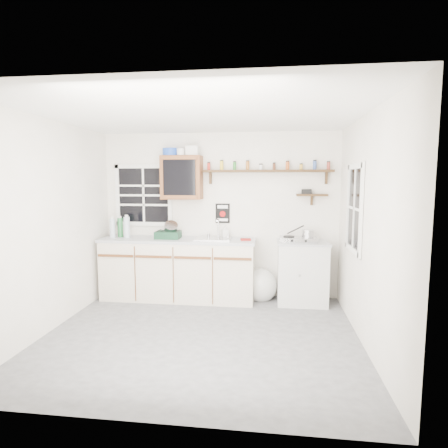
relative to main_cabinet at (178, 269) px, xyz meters
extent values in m
cube|color=#4C4C4F|center=(0.58, -1.30, -0.47)|extent=(3.60, 3.20, 0.02)
cube|color=white|center=(0.58, -1.30, 2.05)|extent=(3.60, 3.20, 0.02)
cube|color=beige|center=(-1.23, -1.30, 0.79)|extent=(0.02, 3.20, 2.50)
cube|color=beige|center=(2.40, -1.30, 0.79)|extent=(0.02, 3.20, 2.50)
cube|color=beige|center=(0.58, 0.31, 0.79)|extent=(3.60, 0.02, 2.50)
cube|color=beige|center=(0.58, -2.91, 0.79)|extent=(3.60, 0.02, 2.50)
cube|color=beige|center=(0.00, 0.00, -0.02)|extent=(2.27, 0.60, 0.88)
cube|color=#A4A6AC|center=(0.00, 0.00, 0.44)|extent=(2.31, 0.62, 0.04)
cube|color=#593117|center=(-0.85, -0.31, 0.24)|extent=(0.53, 0.02, 0.03)
cube|color=#593117|center=(-0.28, -0.31, 0.24)|extent=(0.53, 0.02, 0.03)
cube|color=#593117|center=(0.28, -0.31, 0.24)|extent=(0.53, 0.02, 0.03)
cube|color=#593117|center=(0.85, -0.31, 0.24)|extent=(0.53, 0.02, 0.03)
cube|color=beige|center=(1.83, 0.03, -0.02)|extent=(0.70, 0.55, 0.88)
cube|color=#A4A6AC|center=(1.83, 0.03, 0.43)|extent=(0.73, 0.57, 0.03)
cube|color=#ACACB1|center=(0.53, 0.00, 0.46)|extent=(0.52, 0.44, 0.03)
cylinder|color=#ACACB1|center=(0.58, 0.16, 0.60)|extent=(0.02, 0.02, 0.28)
cylinder|color=#ACACB1|center=(0.58, 0.10, 0.73)|extent=(0.02, 0.14, 0.02)
cube|color=brown|center=(0.03, 0.15, 1.36)|extent=(0.60, 0.30, 0.65)
cube|color=black|center=(0.03, -0.01, 1.36)|extent=(0.48, 0.02, 0.52)
cylinder|color=#1A40AC|center=(-0.13, 0.15, 1.74)|extent=(0.24, 0.24, 0.11)
cube|color=silver|center=(0.20, 0.15, 1.76)|extent=(0.18, 0.15, 0.14)
cylinder|color=silver|center=(0.03, 0.10, 1.74)|extent=(0.12, 0.12, 0.10)
cube|color=#331F0E|center=(1.31, 0.21, 1.46)|extent=(1.91, 0.18, 0.04)
cube|color=#331F0E|center=(0.45, 0.25, 1.36)|extent=(0.03, 0.10, 0.18)
cube|color=#331F0E|center=(2.17, 0.25, 1.36)|extent=(0.03, 0.10, 0.18)
cylinder|color=red|center=(0.43, 0.21, 1.53)|extent=(0.04, 0.04, 0.10)
cylinder|color=black|center=(0.43, 0.21, 1.59)|extent=(0.04, 0.04, 0.02)
cylinder|color=gold|center=(0.63, 0.21, 1.54)|extent=(0.05, 0.05, 0.13)
cylinder|color=black|center=(0.63, 0.21, 1.61)|extent=(0.05, 0.05, 0.02)
cylinder|color=#267226|center=(0.82, 0.21, 1.53)|extent=(0.05, 0.05, 0.11)
cylinder|color=black|center=(0.82, 0.21, 1.60)|extent=(0.04, 0.04, 0.02)
cylinder|color=#99591E|center=(1.02, 0.21, 1.54)|extent=(0.05, 0.05, 0.12)
cylinder|color=black|center=(1.02, 0.21, 1.61)|extent=(0.05, 0.05, 0.02)
cylinder|color=silver|center=(1.21, 0.21, 1.51)|extent=(0.06, 0.06, 0.07)
cylinder|color=black|center=(1.21, 0.21, 1.56)|extent=(0.05, 0.05, 0.02)
cylinder|color=#4C2614|center=(1.41, 0.21, 1.52)|extent=(0.05, 0.05, 0.09)
cylinder|color=black|center=(1.41, 0.21, 1.57)|extent=(0.04, 0.04, 0.02)
cylinder|color=#B24C19|center=(1.60, 0.21, 1.53)|extent=(0.05, 0.05, 0.11)
cylinder|color=black|center=(1.60, 0.21, 1.60)|extent=(0.05, 0.05, 0.02)
cylinder|color=gold|center=(1.80, 0.21, 1.51)|extent=(0.05, 0.05, 0.08)
cylinder|color=black|center=(1.80, 0.21, 1.56)|extent=(0.04, 0.04, 0.02)
cylinder|color=#334C8C|center=(1.99, 0.21, 1.54)|extent=(0.05, 0.05, 0.12)
cylinder|color=black|center=(1.99, 0.21, 1.61)|extent=(0.05, 0.05, 0.02)
cylinder|color=maroon|center=(2.19, 0.21, 1.53)|extent=(0.05, 0.05, 0.10)
cylinder|color=black|center=(2.19, 0.21, 1.59)|extent=(0.04, 0.04, 0.02)
cube|color=#331F0E|center=(1.96, 0.22, 1.11)|extent=(0.45, 0.15, 0.03)
cube|color=#331F0E|center=(1.96, 0.26, 1.03)|extent=(0.03, 0.08, 0.14)
cube|color=black|center=(1.88, 0.22, 1.16)|extent=(0.14, 0.10, 0.07)
cube|color=black|center=(0.63, 0.29, 0.82)|extent=(0.22, 0.01, 0.30)
cube|color=white|center=(0.63, 0.28, 0.92)|extent=(0.16, 0.00, 0.05)
cylinder|color=#A50C0C|center=(0.63, 0.28, 0.81)|extent=(0.09, 0.01, 0.09)
cube|color=white|center=(0.63, 0.28, 0.72)|extent=(0.16, 0.00, 0.04)
cube|color=black|center=(-0.62, 0.29, 1.09)|extent=(0.85, 0.02, 0.90)
cube|color=silver|center=(-0.62, 0.29, 1.09)|extent=(0.93, 0.03, 0.98)
cube|color=black|center=(2.37, -0.75, 0.99)|extent=(0.02, 0.70, 1.00)
cube|color=silver|center=(2.37, -0.75, 0.99)|extent=(0.03, 0.78, 1.08)
cylinder|color=#A9BAC6|center=(-1.00, -0.06, 0.60)|extent=(0.08, 0.08, 0.29)
cylinder|color=silver|center=(-1.00, -0.06, 0.76)|extent=(0.04, 0.04, 0.03)
cylinder|color=#246E36|center=(-0.92, 0.05, 0.61)|extent=(0.08, 0.08, 0.29)
cylinder|color=silver|center=(-0.92, 0.05, 0.77)|extent=(0.05, 0.05, 0.03)
cylinder|color=#A9BAC6|center=(-0.78, -0.03, 0.62)|extent=(0.09, 0.09, 0.32)
cylinder|color=silver|center=(-0.78, -0.03, 0.79)|extent=(0.05, 0.05, 0.03)
cube|color=#10321F|center=(-0.15, 0.00, 0.51)|extent=(0.37, 0.28, 0.11)
cylinder|color=#ACACB1|center=(-0.10, 0.00, 0.62)|extent=(0.27, 0.28, 0.22)
imported|color=silver|center=(0.68, 0.18, 0.55)|extent=(0.11, 0.12, 0.19)
cube|color=maroon|center=(1.01, -0.03, 0.47)|extent=(0.16, 0.15, 0.02)
cube|color=#ACACB1|center=(1.76, 0.01, 0.48)|extent=(0.53, 0.28, 0.07)
cylinder|color=black|center=(1.63, 0.01, 0.52)|extent=(0.16, 0.16, 0.01)
cylinder|color=black|center=(1.90, 0.01, 0.52)|extent=(0.16, 0.16, 0.01)
cylinder|color=#ACACB1|center=(1.90, 0.01, 0.57)|extent=(0.17, 0.17, 0.10)
cylinder|color=black|center=(1.73, 0.09, 0.61)|extent=(0.23, 0.26, 0.17)
ellipsoid|color=silver|center=(1.23, 0.10, -0.24)|extent=(0.45, 0.41, 0.48)
cone|color=silver|center=(1.25, 0.10, -0.03)|extent=(0.13, 0.13, 0.13)
camera|label=1|loc=(1.37, -5.39, 1.33)|focal=30.00mm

